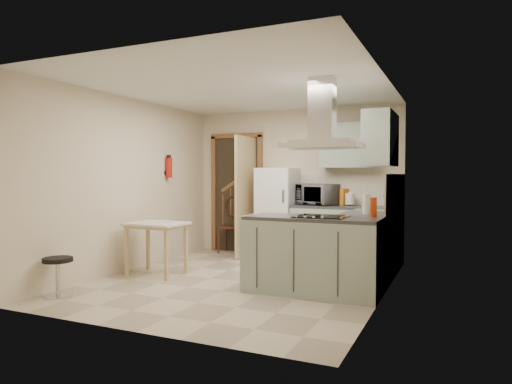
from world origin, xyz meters
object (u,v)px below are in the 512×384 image
at_px(stool, 58,277).
at_px(microwave, 317,194).
at_px(drop_leaf_table, 157,249).
at_px(extractor_hood, 322,146).
at_px(bentwood_chair, 231,227).
at_px(peninsula, 313,255).
at_px(fridge, 277,213).

xyz_separation_m(stool, microwave, (2.06, 3.38, 0.85)).
xyz_separation_m(drop_leaf_table, stool, (-0.35, -1.38, -0.14)).
height_order(extractor_hood, microwave, extractor_hood).
xyz_separation_m(extractor_hood, bentwood_chair, (-2.26, 2.08, -1.26)).
bearing_deg(peninsula, microwave, 105.20).
distance_m(fridge, drop_leaf_table, 2.22).
distance_m(fridge, microwave, 0.74).
distance_m(peninsula, extractor_hood, 1.27).
relative_size(peninsula, extractor_hood, 1.72).
relative_size(extractor_hood, microwave, 1.47).
bearing_deg(peninsula, drop_leaf_table, 178.49).
xyz_separation_m(fridge, microwave, (0.67, 0.08, 0.32)).
bearing_deg(fridge, peninsula, -58.26).
relative_size(bentwood_chair, microwave, 1.50).
distance_m(fridge, extractor_hood, 2.57).
height_order(fridge, stool, fridge).
distance_m(peninsula, bentwood_chair, 3.00).
bearing_deg(extractor_hood, bentwood_chair, 137.33).
relative_size(fridge, bentwood_chair, 1.63).
bearing_deg(peninsula, fridge, 121.74).
relative_size(fridge, stool, 3.35).
bearing_deg(bentwood_chair, fridge, -10.66).
bearing_deg(drop_leaf_table, stool, -103.57).
relative_size(drop_leaf_table, bentwood_chair, 0.85).
xyz_separation_m(fridge, drop_leaf_table, (-1.04, -1.92, -0.39)).
bearing_deg(drop_leaf_table, bentwood_chair, 87.46).
bearing_deg(stool, extractor_hood, 25.97).
bearing_deg(microwave, fridge, -149.90).
xyz_separation_m(extractor_hood, drop_leaf_table, (-2.37, 0.06, -1.36)).
bearing_deg(peninsula, bentwood_chair, 136.04).
height_order(peninsula, stool, peninsula).
height_order(drop_leaf_table, microwave, microwave).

